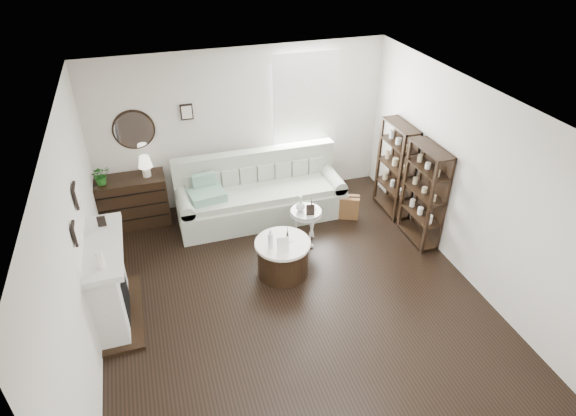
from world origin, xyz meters
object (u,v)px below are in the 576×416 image
object	(u,v)px
sofa	(260,196)
drum_table	(283,257)
dresser	(128,202)
pedestal_table	(306,213)

from	to	relation	value
sofa	drum_table	bearing A→B (deg)	-93.19
sofa	dresser	distance (m)	2.17
pedestal_table	dresser	bearing A→B (deg)	152.23
dresser	sofa	bearing A→B (deg)	-10.18
sofa	dresser	size ratio (longest dim) A/B	2.20
dresser	pedestal_table	size ratio (longest dim) A/B	2.15
sofa	pedestal_table	xyz separation A→B (m)	(0.48, -0.99, 0.18)
dresser	drum_table	distance (m)	2.87
drum_table	sofa	bearing A→B (deg)	86.81
dresser	drum_table	bearing A→B (deg)	-44.31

